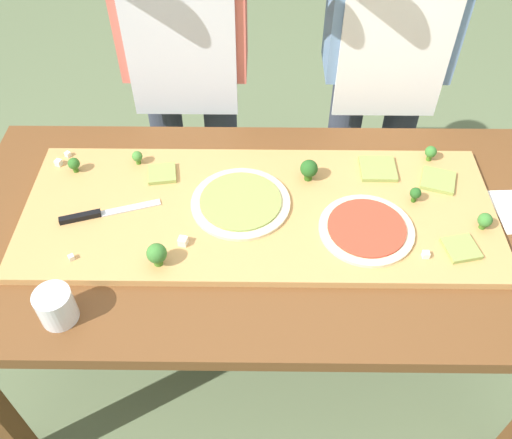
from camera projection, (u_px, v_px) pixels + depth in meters
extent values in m
plane|color=#60704C|center=(264.00, 363.00, 2.07)|extent=(8.00, 8.00, 0.00)
cube|color=brown|center=(57.00, 225.00, 2.04)|extent=(0.07, 0.07, 0.75)
cube|color=brown|center=(475.00, 228.00, 2.03)|extent=(0.07, 0.07, 0.75)
cube|color=brown|center=(267.00, 227.00, 1.50)|extent=(1.69, 0.84, 0.04)
cube|color=tan|center=(259.00, 211.00, 1.50)|extent=(1.29, 0.50, 0.02)
cube|color=#B7BABF|center=(131.00, 208.00, 1.49)|extent=(0.16, 0.07, 0.00)
cube|color=black|center=(80.00, 217.00, 1.46)|extent=(0.11, 0.05, 0.02)
cylinder|color=beige|center=(241.00, 203.00, 1.50)|extent=(0.27, 0.27, 0.01)
cylinder|color=#899E4C|center=(241.00, 201.00, 1.49)|extent=(0.23, 0.23, 0.01)
cylinder|color=beige|center=(366.00, 229.00, 1.43)|extent=(0.25, 0.25, 0.01)
cylinder|color=#BC3D28|center=(367.00, 227.00, 1.43)|extent=(0.21, 0.21, 0.01)
cube|color=#899E4C|center=(461.00, 248.00, 1.39)|extent=(0.10, 0.10, 0.01)
cube|color=#899E4C|center=(162.00, 174.00, 1.58)|extent=(0.09, 0.09, 0.01)
cube|color=#899E4C|center=(378.00, 169.00, 1.59)|extent=(0.10, 0.10, 0.01)
cube|color=#899E4C|center=(438.00, 180.00, 1.56)|extent=(0.12, 0.12, 0.01)
cylinder|color=#3F7220|center=(429.00, 157.00, 1.62)|extent=(0.02, 0.02, 0.02)
sphere|color=#38752D|center=(431.00, 152.00, 1.61)|extent=(0.03, 0.03, 0.03)
cylinder|color=#2C5915|center=(308.00, 176.00, 1.56)|extent=(0.02, 0.02, 0.02)
sphere|color=#23561E|center=(309.00, 168.00, 1.54)|extent=(0.05, 0.05, 0.05)
cylinder|color=#2C5915|center=(414.00, 198.00, 1.50)|extent=(0.01, 0.01, 0.02)
sphere|color=#23561E|center=(416.00, 193.00, 1.49)|extent=(0.03, 0.03, 0.03)
cylinder|color=#487A23|center=(138.00, 161.00, 1.61)|extent=(0.01, 0.01, 0.02)
sphere|color=#427F33|center=(137.00, 156.00, 1.60)|extent=(0.03, 0.03, 0.03)
cylinder|color=#3F7220|center=(158.00, 261.00, 1.35)|extent=(0.02, 0.02, 0.02)
sphere|color=#38752D|center=(157.00, 253.00, 1.33)|extent=(0.05, 0.05, 0.05)
cylinder|color=#366618|center=(76.00, 169.00, 1.59)|extent=(0.02, 0.02, 0.02)
sphere|color=#2D6623|center=(74.00, 164.00, 1.57)|extent=(0.03, 0.03, 0.03)
cylinder|color=#3F7220|center=(483.00, 225.00, 1.44)|extent=(0.02, 0.02, 0.02)
sphere|color=#38752D|center=(485.00, 220.00, 1.42)|extent=(0.04, 0.04, 0.04)
cube|color=white|center=(71.00, 257.00, 1.37)|extent=(0.02, 0.02, 0.01)
cube|color=silver|center=(58.00, 163.00, 1.61)|extent=(0.02, 0.02, 0.02)
cube|color=white|center=(183.00, 241.00, 1.40)|extent=(0.03, 0.03, 0.02)
cube|color=white|center=(426.00, 255.00, 1.37)|extent=(0.02, 0.02, 0.02)
cube|color=white|center=(68.00, 154.00, 1.63)|extent=(0.02, 0.02, 0.01)
cylinder|color=white|center=(56.00, 306.00, 1.25)|extent=(0.09, 0.09, 0.09)
cylinder|color=white|center=(58.00, 311.00, 1.26)|extent=(0.08, 0.08, 0.05)
cylinder|color=#333847|center=(173.00, 167.00, 2.15)|extent=(0.12, 0.12, 0.90)
cylinder|color=#333847|center=(223.00, 167.00, 2.15)|extent=(0.12, 0.12, 0.90)
cube|color=silver|center=(178.00, 29.00, 1.61)|extent=(0.34, 0.01, 0.60)
cylinder|color=#333847|center=(338.00, 168.00, 2.15)|extent=(0.12, 0.12, 0.90)
cylinder|color=#333847|center=(389.00, 168.00, 2.15)|extent=(0.12, 0.12, 0.90)
cube|color=white|center=(400.00, 30.00, 1.60)|extent=(0.34, 0.01, 0.60)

